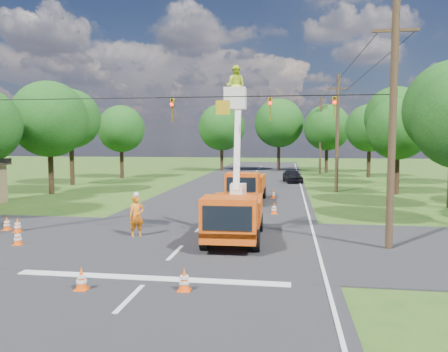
% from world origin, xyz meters
% --- Properties ---
extents(ground, '(140.00, 140.00, 0.00)m').
position_xyz_m(ground, '(0.00, 20.00, 0.00)').
color(ground, '#2C5319').
rests_on(ground, ground).
extents(road_main, '(12.00, 100.00, 0.06)m').
position_xyz_m(road_main, '(0.00, 20.00, 0.00)').
color(road_main, black).
rests_on(road_main, ground).
extents(road_cross, '(56.00, 10.00, 0.07)m').
position_xyz_m(road_cross, '(0.00, 2.00, 0.00)').
color(road_cross, black).
rests_on(road_cross, ground).
extents(stop_bar, '(9.00, 0.45, 0.02)m').
position_xyz_m(stop_bar, '(0.00, -3.20, 0.00)').
color(stop_bar, silver).
rests_on(stop_bar, ground).
extents(edge_line, '(0.12, 90.00, 0.02)m').
position_xyz_m(edge_line, '(5.60, 20.00, 0.00)').
color(edge_line, silver).
rests_on(edge_line, ground).
extents(bucket_truck, '(2.53, 6.03, 7.75)m').
position_xyz_m(bucket_truck, '(2.04, 2.48, 1.66)').
color(bucket_truck, '#D7580F').
rests_on(bucket_truck, ground).
extents(second_truck, '(2.56, 6.11, 2.26)m').
position_xyz_m(second_truck, '(1.42, 14.45, 1.18)').
color(second_truck, '#D7580F').
rests_on(second_truck, ground).
extents(ground_worker, '(0.85, 0.78, 1.94)m').
position_xyz_m(ground_worker, '(-2.53, 2.69, 0.97)').
color(ground_worker, orange).
rests_on(ground_worker, ground).
extents(distant_car, '(2.38, 4.27, 1.37)m').
position_xyz_m(distant_car, '(4.84, 29.37, 0.69)').
color(distant_car, black).
rests_on(distant_car, ground).
extents(traffic_cone_0, '(0.38, 0.38, 0.71)m').
position_xyz_m(traffic_cone_0, '(-1.69, -4.49, 0.36)').
color(traffic_cone_0, '#FF540D').
rests_on(traffic_cone_0, ground).
extents(traffic_cone_1, '(0.38, 0.38, 0.71)m').
position_xyz_m(traffic_cone_1, '(1.36, -4.12, 0.36)').
color(traffic_cone_1, '#FF540D').
rests_on(traffic_cone_1, ground).
extents(traffic_cone_2, '(0.38, 0.38, 0.71)m').
position_xyz_m(traffic_cone_2, '(2.53, 8.32, 0.36)').
color(traffic_cone_2, '#FF540D').
rests_on(traffic_cone_2, ground).
extents(traffic_cone_3, '(0.38, 0.38, 0.71)m').
position_xyz_m(traffic_cone_3, '(3.56, 9.71, 0.36)').
color(traffic_cone_3, '#FF540D').
rests_on(traffic_cone_3, ground).
extents(traffic_cone_4, '(0.38, 0.38, 0.71)m').
position_xyz_m(traffic_cone_4, '(-6.97, 0.34, 0.36)').
color(traffic_cone_4, '#FF540D').
rests_on(traffic_cone_4, ground).
extents(traffic_cone_5, '(0.38, 0.38, 0.71)m').
position_xyz_m(traffic_cone_5, '(-8.55, 2.71, 0.36)').
color(traffic_cone_5, '#FF540D').
rests_on(traffic_cone_5, ground).
extents(traffic_cone_6, '(0.38, 0.38, 0.71)m').
position_xyz_m(traffic_cone_6, '(-9.35, 3.04, 0.36)').
color(traffic_cone_6, '#FF540D').
rests_on(traffic_cone_6, ground).
extents(traffic_cone_7, '(0.38, 0.38, 0.71)m').
position_xyz_m(traffic_cone_7, '(3.25, 16.80, 0.36)').
color(traffic_cone_7, '#FF540D').
rests_on(traffic_cone_7, ground).
extents(pole_right_near, '(1.80, 0.30, 10.00)m').
position_xyz_m(pole_right_near, '(8.50, 2.00, 5.11)').
color(pole_right_near, '#4C3823').
rests_on(pole_right_near, ground).
extents(pole_right_mid, '(1.80, 0.30, 10.00)m').
position_xyz_m(pole_right_mid, '(8.50, 22.00, 5.11)').
color(pole_right_mid, '#4C3823').
rests_on(pole_right_mid, ground).
extents(pole_right_far, '(1.80, 0.30, 10.00)m').
position_xyz_m(pole_right_far, '(8.50, 42.00, 5.11)').
color(pole_right_far, '#4C3823').
rests_on(pole_right_far, ground).
extents(signal_span, '(18.00, 0.29, 1.07)m').
position_xyz_m(signal_span, '(2.23, 1.99, 5.88)').
color(signal_span, black).
rests_on(signal_span, ground).
extents(tree_left_d, '(6.20, 6.20, 9.24)m').
position_xyz_m(tree_left_d, '(-15.00, 17.00, 6.12)').
color(tree_left_d, '#382616').
rests_on(tree_left_d, ground).
extents(tree_left_e, '(5.80, 5.80, 9.41)m').
position_xyz_m(tree_left_e, '(-16.80, 24.00, 6.49)').
color(tree_left_e, '#382616').
rests_on(tree_left_e, ground).
extents(tree_left_f, '(5.40, 5.40, 8.40)m').
position_xyz_m(tree_left_f, '(-14.80, 32.00, 5.69)').
color(tree_left_f, '#382616').
rests_on(tree_left_f, ground).
extents(tree_right_c, '(5.00, 5.00, 7.83)m').
position_xyz_m(tree_right_c, '(13.20, 21.00, 5.31)').
color(tree_right_c, '#382616').
rests_on(tree_right_c, ground).
extents(tree_right_d, '(6.00, 6.00, 9.70)m').
position_xyz_m(tree_right_d, '(14.80, 29.00, 6.68)').
color(tree_right_d, '#382616').
rests_on(tree_right_d, ground).
extents(tree_right_e, '(5.60, 5.60, 8.63)m').
position_xyz_m(tree_right_e, '(13.80, 37.00, 5.81)').
color(tree_right_e, '#382616').
rests_on(tree_right_e, ground).
extents(tree_far_a, '(6.60, 6.60, 9.50)m').
position_xyz_m(tree_far_a, '(-5.00, 45.00, 6.19)').
color(tree_far_a, '#382616').
rests_on(tree_far_a, ground).
extents(tree_far_b, '(7.00, 7.00, 10.32)m').
position_xyz_m(tree_far_b, '(3.00, 47.00, 6.81)').
color(tree_far_b, '#382616').
rests_on(tree_far_b, ground).
extents(tree_far_c, '(6.20, 6.20, 9.18)m').
position_xyz_m(tree_far_c, '(9.50, 44.00, 6.06)').
color(tree_far_c, '#382616').
rests_on(tree_far_c, ground).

